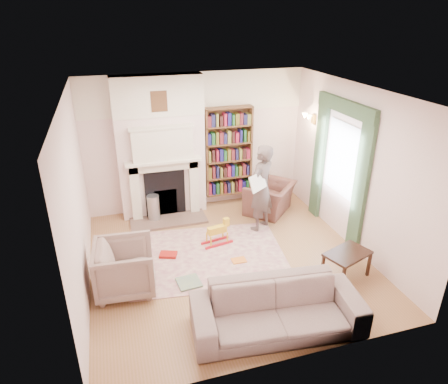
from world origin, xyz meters
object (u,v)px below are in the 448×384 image
object	(u,v)px
man_reading	(261,188)
sofa	(277,309)
coffee_table	(346,265)
paraffin_heater	(154,208)
armchair_reading	(270,198)
armchair_left	(125,268)
bookcase	(228,152)
rocking_horse	(217,232)

from	to	relation	value
man_reading	sofa	bearing A→B (deg)	37.79
coffee_table	paraffin_heater	bearing A→B (deg)	113.85
armchair_reading	armchair_left	distance (m)	3.54
armchair_left	bookcase	bearing A→B (deg)	-39.74
sofa	coffee_table	distance (m)	1.67
man_reading	paraffin_heater	distance (m)	2.19
paraffin_heater	armchair_reading	bearing A→B (deg)	-6.78
armchair_reading	coffee_table	xyz separation A→B (m)	(0.28, -2.45, -0.09)
coffee_table	man_reading	bearing A→B (deg)	91.20
bookcase	armchair_left	size ratio (longest dim) A/B	2.14
armchair_left	man_reading	xyz separation A→B (m)	(2.60, 1.18, 0.45)
man_reading	rocking_horse	world-z (taller)	man_reading
sofa	man_reading	xyz separation A→B (m)	(0.77, 2.59, 0.52)
man_reading	coffee_table	bearing A→B (deg)	75.80
armchair_reading	paraffin_heater	xyz separation A→B (m)	(-2.37, 0.28, -0.04)
paraffin_heater	armchair_left	bearing A→B (deg)	-108.32
armchair_left	coffee_table	xyz separation A→B (m)	(3.33, -0.67, -0.17)
armchair_left	rocking_horse	distance (m)	1.86
armchair_left	coffee_table	size ratio (longest dim) A/B	1.23
armchair_reading	sofa	xyz separation A→B (m)	(-1.22, -3.19, 0.01)
armchair_left	rocking_horse	bearing A→B (deg)	-58.62
armchair_reading	paraffin_heater	world-z (taller)	armchair_reading
armchair_reading	man_reading	distance (m)	0.92
armchair_reading	rocking_horse	world-z (taller)	armchair_reading
rocking_horse	sofa	bearing A→B (deg)	-96.43
armchair_reading	man_reading	size ratio (longest dim) A/B	0.57
sofa	man_reading	bearing A→B (deg)	79.53
armchair_left	coffee_table	bearing A→B (deg)	-97.18
armchair_left	paraffin_heater	world-z (taller)	armchair_left
bookcase	sofa	world-z (taller)	bookcase
rocking_horse	bookcase	bearing A→B (deg)	55.31
armchair_reading	coffee_table	bearing A→B (deg)	50.97
bookcase	man_reading	xyz separation A→B (m)	(0.25, -1.26, -0.33)
coffee_table	paraffin_heater	distance (m)	3.80
man_reading	rocking_horse	size ratio (longest dim) A/B	3.08
armchair_reading	coffee_table	distance (m)	2.47
sofa	rocking_horse	xyz separation A→B (m)	(-0.18, 2.26, -0.08)
bookcase	sofa	distance (m)	3.98
armchair_reading	sofa	bearing A→B (deg)	23.60
bookcase	man_reading	bearing A→B (deg)	-78.71
bookcase	paraffin_heater	size ratio (longest dim) A/B	3.36
man_reading	armchair_reading	bearing A→B (deg)	-162.51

